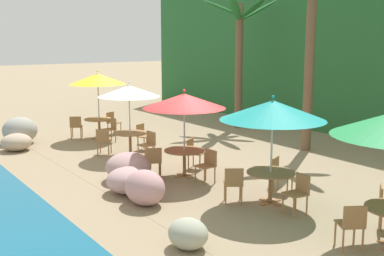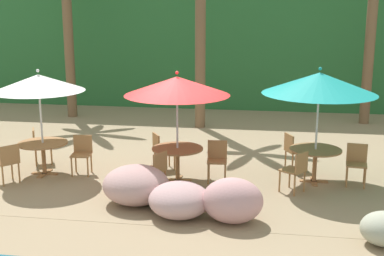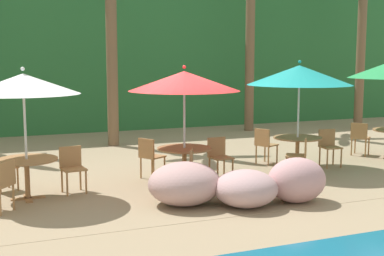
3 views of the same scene
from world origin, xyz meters
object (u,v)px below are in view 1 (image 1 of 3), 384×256
object	(u,v)px
chair_yellow_seaward	(111,128)
chair_white_seaward	(148,143)
chair_white_left	(103,140)
chair_teal_left	(234,183)
dining_table_white	(130,136)
chair_teal_inland	(279,172)
chair_red_inland	(194,151)
chair_red_left	(153,160)
chair_teal_seaward	(299,191)
dining_table_red	(184,154)
umbrella_yellow	(98,79)
umbrella_teal	(273,110)
palm_tree_nearest	(239,39)
umbrella_red	(184,101)
dining_table_teal	(271,177)
chair_yellow_inland	(112,121)
palm_tree_second	(311,28)
chair_white_inland	(143,135)
chair_green_left	(352,223)
chair_red_seaward	(208,164)
umbrella_white	(129,91)
chair_yellow_left	(76,126)
dining_table_yellow	(99,122)

from	to	relation	value
chair_yellow_seaward	chair_white_seaward	size ratio (longest dim) A/B	1.00
chair_white_left	chair_teal_left	bearing A→B (deg)	3.56
dining_table_white	chair_teal_inland	distance (m)	5.64
chair_red_inland	chair_red_left	xyz separation A→B (m)	(0.23, -1.48, 0.00)
chair_red_inland	chair_teal_seaward	xyz separation A→B (m)	(4.29, -0.33, 0.00)
dining_table_red	umbrella_yellow	bearing A→B (deg)	177.20
umbrella_teal	palm_tree_nearest	bearing A→B (deg)	143.53
umbrella_red	chair_teal_inland	bearing A→B (deg)	23.96
chair_teal_seaward	palm_tree_nearest	size ratio (longest dim) A/B	0.16
umbrella_yellow	dining_table_teal	size ratio (longest dim) A/B	2.33
chair_yellow_inland	chair_red_inland	size ratio (longest dim) A/B	1.00
umbrella_teal	chair_teal_inland	world-z (taller)	umbrella_teal
umbrella_red	chair_teal_inland	distance (m)	3.13
umbrella_red	palm_tree_second	world-z (taller)	palm_tree_second
chair_white_left	palm_tree_nearest	size ratio (longest dim) A/B	0.16
dining_table_white	umbrella_red	distance (m)	3.38
umbrella_yellow	palm_tree_nearest	distance (m)	6.10
chair_white_inland	chair_red_inland	distance (m)	2.97
dining_table_red	chair_green_left	world-z (taller)	chair_green_left
umbrella_red	chair_green_left	xyz separation A→B (m)	(5.56, -0.26, -1.57)
chair_yellow_seaward	chair_red_seaward	xyz separation A→B (m)	(6.09, -0.21, 0.00)
umbrella_white	umbrella_red	xyz separation A→B (m)	(3.04, 0.03, 0.00)
chair_teal_left	chair_white_inland	bearing A→B (deg)	169.78
dining_table_white	chair_green_left	xyz separation A→B (m)	(8.61, -0.24, -0.10)
dining_table_teal	chair_teal_left	world-z (taller)	chair_teal_left
chair_yellow_seaward	dining_table_white	bearing A→B (deg)	-10.14
chair_white_inland	chair_red_inland	bearing A→B (deg)	-0.43
chair_white_seaward	chair_teal_left	bearing A→B (deg)	-6.56
chair_white_seaward	dining_table_red	world-z (taller)	chair_white_seaward
chair_white_seaward	dining_table_red	size ratio (longest dim) A/B	0.79
chair_white_inland	chair_teal_inland	distance (m)	5.98
dining_table_white	chair_white_left	size ratio (longest dim) A/B	1.26
chair_white_seaward	chair_teal_seaward	bearing A→B (deg)	1.78
umbrella_red	chair_white_inland	bearing A→B (deg)	168.61
umbrella_red	palm_tree_nearest	xyz separation A→B (m)	(-4.80, 6.07, 1.63)
chair_yellow_seaward	chair_yellow_left	bearing A→B (deg)	-144.70
chair_yellow_inland	chair_white_seaward	distance (m)	4.39
chair_yellow_inland	dining_table_teal	distance (m)	9.45
umbrella_teal	chair_yellow_inland	bearing A→B (deg)	175.87
dining_table_yellow	chair_red_seaward	world-z (taller)	chair_red_seaward
chair_red_left	umbrella_teal	xyz separation A→B (m)	(3.21, 1.17, 1.63)
chair_white_inland	chair_red_seaward	xyz separation A→B (m)	(4.33, -0.55, 0.00)
chair_red_inland	palm_tree_nearest	size ratio (longest dim) A/B	0.16
umbrella_white	chair_green_left	size ratio (longest dim) A/B	2.73
chair_yellow_inland	chair_red_seaward	distance (m)	7.40
dining_table_white	dining_table_teal	size ratio (longest dim) A/B	1.00
umbrella_red	chair_red_inland	world-z (taller)	umbrella_red
palm_tree_nearest	chair_red_seaward	bearing A→B (deg)	-46.37
chair_white_seaward	chair_red_left	bearing A→B (deg)	-26.77
chair_red_seaward	umbrella_teal	bearing A→B (deg)	5.80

